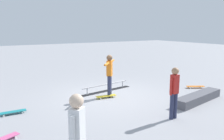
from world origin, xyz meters
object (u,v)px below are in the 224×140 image
bystander_white_shirt (77,137)px  loose_skateboard_teal (13,112)px  skater_main (109,73)px  skateboard_main (106,96)px  loose_skateboard_orange (195,86)px  skate_ledge (198,98)px  bystander_red_shirt (174,90)px  loose_skateboard_pink (3,139)px  grind_rail (106,88)px

bystander_white_shirt → loose_skateboard_teal: bearing=-125.1°
skater_main → skateboard_main: skater_main is taller
loose_skateboard_orange → bystander_white_shirt: bearing=-125.5°
skate_ledge → bystander_red_shirt: (1.97, 0.65, 0.73)m
skateboard_main → loose_skateboard_pink: 4.22m
skater_main → bystander_red_shirt: 2.94m
skater_main → grind_rail: bearing=25.3°
skater_main → skateboard_main: size_ratio=2.03×
skate_ledge → bystander_red_shirt: bystander_red_shirt is taller
bystander_white_shirt → bystander_red_shirt: bearing=159.9°
grind_rail → skater_main: (0.29, 0.78, 0.83)m
skate_ledge → loose_skateboard_orange: bearing=-138.6°
skate_ledge → bystander_white_shirt: size_ratio=1.51×
skateboard_main → bystander_red_shirt: size_ratio=0.53×
skate_ledge → bystander_white_shirt: bystander_white_shirt is taller
skateboard_main → skate_ledge: bearing=-31.7°
loose_skateboard_orange → loose_skateboard_teal: (7.54, -0.89, 0.00)m
skater_main → loose_skateboard_pink: size_ratio=2.04×
skate_ledge → bystander_red_shirt: size_ratio=1.62×
grind_rail → skate_ledge: (-2.18, 3.02, 0.01)m
grind_rail → bystander_white_shirt: bystander_white_shirt is taller
skater_main → loose_skateboard_teal: 3.67m
grind_rail → bystander_red_shirt: bystander_red_shirt is taller
skater_main → loose_skateboard_orange: bearing=-57.4°
bystander_white_shirt → skater_main: bearing=-167.1°
skate_ledge → loose_skateboard_pink: (6.51, -0.44, -0.08)m
skate_ledge → loose_skateboard_pink: 6.53m
skateboard_main → loose_skateboard_teal: 3.36m
skater_main → loose_skateboard_orange: (-3.98, 0.90, -0.89)m
skate_ledge → loose_skateboard_teal: 6.42m
grind_rail → skater_main: size_ratio=1.54×
grind_rail → skateboard_main: bearing=52.7°
bystander_white_shirt → loose_skateboard_pink: bystander_white_shirt is taller
skater_main → loose_skateboard_pink: bearing=159.5°
bystander_red_shirt → bystander_white_shirt: (3.64, 1.37, 0.07)m
bystander_white_shirt → loose_skateboard_pink: 2.76m
loose_skateboard_pink → loose_skateboard_orange: size_ratio=1.02×
skate_ledge → loose_skateboard_orange: size_ratio=3.17×
bystander_white_shirt → loose_skateboard_teal: (0.41, -4.26, -0.87)m
skateboard_main → bystander_white_shirt: 5.20m
bystander_red_shirt → loose_skateboard_pink: size_ratio=1.91×
skater_main → loose_skateboard_teal: bearing=135.6°
bystander_white_shirt → loose_skateboard_pink: (0.90, -2.46, -0.87)m
loose_skateboard_teal → bystander_red_shirt: bearing=146.9°
skate_ledge → skater_main: 3.43m
bystander_red_shirt → loose_skateboard_orange: bearing=-151.8°
grind_rail → bystander_red_shirt: bearing=85.3°
skater_main → bystander_red_shirt: bearing=-125.0°
skateboard_main → loose_skateboard_orange: same height
skateboard_main → bystander_white_shirt: bystander_white_shirt is taller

